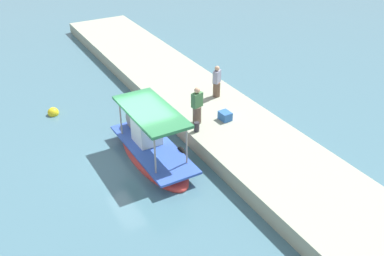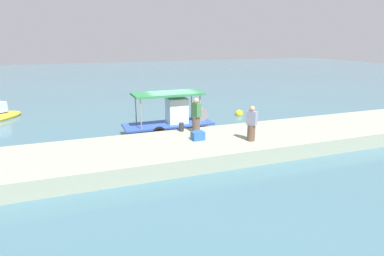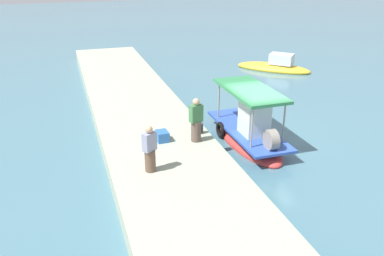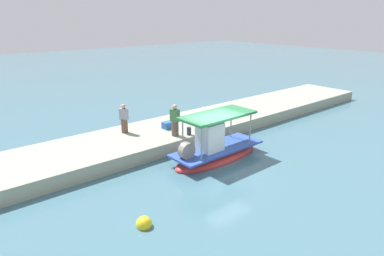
{
  "view_description": "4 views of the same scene",
  "coord_description": "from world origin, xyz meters",
  "px_view_note": "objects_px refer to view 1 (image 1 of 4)",
  "views": [
    {
      "loc": [
        -14.48,
        5.57,
        10.5
      ],
      "look_at": [
        -0.06,
        -2.59,
        0.81
      ],
      "focal_mm": 41.22,
      "sensor_mm": 36.0,
      "label": 1
    },
    {
      "loc": [
        -5.15,
        -17.51,
        5.19
      ],
      "look_at": [
        0.37,
        -2.62,
        0.78
      ],
      "focal_mm": 29.93,
      "sensor_mm": 36.0,
      "label": 2
    },
    {
      "loc": [
        14.46,
        -7.72,
        7.4
      ],
      "look_at": [
        0.18,
        -3.2,
        1.16
      ],
      "focal_mm": 39.15,
      "sensor_mm": 36.0,
      "label": 3
    },
    {
      "loc": [
        10.86,
        10.87,
        6.92
      ],
      "look_at": [
        -0.64,
        -2.95,
        0.95
      ],
      "focal_mm": 31.91,
      "sensor_mm": 36.0,
      "label": 4
    }
  ],
  "objects_px": {
    "main_fishing_boat": "(152,149)",
    "marker_buoy": "(53,113)",
    "fisherman_by_crate": "(197,107)",
    "cargo_crate": "(225,116)",
    "fisherman_near_bollard": "(217,83)",
    "mooring_bollard": "(197,127)"
  },
  "relations": [
    {
      "from": "main_fishing_boat",
      "to": "fisherman_near_bollard",
      "type": "xyz_separation_m",
      "value": [
        2.47,
        -4.73,
        0.99
      ]
    },
    {
      "from": "fisherman_near_bollard",
      "to": "marker_buoy",
      "type": "relative_size",
      "value": 2.98
    },
    {
      "from": "fisherman_by_crate",
      "to": "main_fishing_boat",
      "type": "bearing_deg",
      "value": 103.76
    },
    {
      "from": "fisherman_near_bollard",
      "to": "cargo_crate",
      "type": "relative_size",
      "value": 2.9
    },
    {
      "from": "mooring_bollard",
      "to": "marker_buoy",
      "type": "distance_m",
      "value": 7.67
    },
    {
      "from": "mooring_bollard",
      "to": "marker_buoy",
      "type": "height_order",
      "value": "mooring_bollard"
    },
    {
      "from": "main_fishing_boat",
      "to": "fisherman_near_bollard",
      "type": "bearing_deg",
      "value": -62.45
    },
    {
      "from": "mooring_bollard",
      "to": "main_fishing_boat",
      "type": "bearing_deg",
      "value": 89.22
    },
    {
      "from": "fisherman_near_bollard",
      "to": "fisherman_by_crate",
      "type": "height_order",
      "value": "fisherman_by_crate"
    },
    {
      "from": "fisherman_by_crate",
      "to": "cargo_crate",
      "type": "xyz_separation_m",
      "value": [
        -0.4,
        -1.25,
        -0.59
      ]
    },
    {
      "from": "main_fishing_boat",
      "to": "marker_buoy",
      "type": "bearing_deg",
      "value": 24.3
    },
    {
      "from": "fisherman_by_crate",
      "to": "marker_buoy",
      "type": "xyz_separation_m",
      "value": [
        5.28,
        5.2,
        -1.38
      ]
    },
    {
      "from": "fisherman_near_bollard",
      "to": "marker_buoy",
      "type": "bearing_deg",
      "value": 65.09
    },
    {
      "from": "main_fishing_boat",
      "to": "marker_buoy",
      "type": "xyz_separation_m",
      "value": [
        5.9,
        2.66,
        -0.34
      ]
    },
    {
      "from": "cargo_crate",
      "to": "fisherman_near_bollard",
      "type": "bearing_deg",
      "value": -22.98
    },
    {
      "from": "marker_buoy",
      "to": "fisherman_near_bollard",
      "type": "bearing_deg",
      "value": -114.91
    },
    {
      "from": "mooring_bollard",
      "to": "cargo_crate",
      "type": "bearing_deg",
      "value": -81.26
    },
    {
      "from": "fisherman_by_crate",
      "to": "cargo_crate",
      "type": "relative_size",
      "value": 3.1
    },
    {
      "from": "main_fishing_boat",
      "to": "fisherman_near_bollard",
      "type": "relative_size",
      "value": 3.24
    },
    {
      "from": "fisherman_by_crate",
      "to": "marker_buoy",
      "type": "bearing_deg",
      "value": 44.54
    },
    {
      "from": "fisherman_near_bollard",
      "to": "mooring_bollard",
      "type": "xyz_separation_m",
      "value": [
        -2.5,
        2.59,
        -0.52
      ]
    },
    {
      "from": "main_fishing_boat",
      "to": "marker_buoy",
      "type": "height_order",
      "value": "main_fishing_boat"
    }
  ]
}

